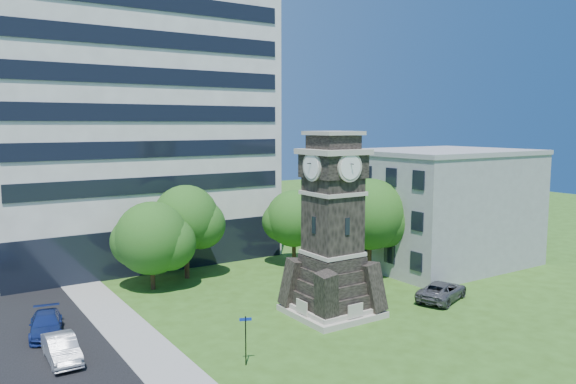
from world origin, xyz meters
TOP-DOWN VIEW (x-y plane):
  - ground at (0.00, 0.00)m, footprint 160.00×160.00m
  - sidewalk at (-9.50, 5.00)m, footprint 3.00×70.00m
  - clock_tower at (3.00, 2.00)m, footprint 5.40×5.40m
  - office_tall at (-3.20, 25.84)m, footprint 26.20×15.11m
  - office_low at (19.97, 8.00)m, footprint 15.20×12.20m
  - car_street_mid at (-13.80, 3.92)m, footprint 1.49×4.20m
  - car_street_north at (-13.80, 8.41)m, footprint 2.66×4.75m
  - car_east_lot at (11.47, -0.03)m, footprint 5.50×3.89m
  - park_bench at (4.51, 1.30)m, footprint 2.06×0.55m
  - street_sign at (-5.77, -1.97)m, footprint 0.64×0.06m
  - tree_nw at (-5.02, 14.05)m, footprint 6.19×5.62m
  - tree_nc at (-1.57, 15.59)m, footprint 5.95×5.41m
  - tree_ne at (8.22, 14.29)m, footprint 5.60×5.09m
  - tree_east at (11.32, 7.64)m, footprint 6.48×5.89m

SIDE VIEW (x-z plane):
  - ground at x=0.00m, z-range 0.00..0.00m
  - sidewalk at x=-9.50m, z-range 0.00..0.06m
  - park_bench at x=4.51m, z-range 0.03..1.10m
  - car_street_north at x=-13.80m, z-range 0.00..1.30m
  - car_street_mid at x=-13.80m, z-range 0.00..1.38m
  - car_east_lot at x=11.47m, z-range 0.00..1.39m
  - street_sign at x=-5.77m, z-range 0.34..3.01m
  - tree_nw at x=-5.02m, z-range 0.44..7.27m
  - tree_ne at x=8.22m, z-range 0.70..7.53m
  - tree_nc at x=-1.57m, z-range 0.97..8.72m
  - tree_east at x=11.32m, z-range 0.97..9.23m
  - office_low at x=19.97m, z-range 0.01..10.41m
  - clock_tower at x=3.00m, z-range -0.83..11.39m
  - office_tall at x=-3.20m, z-range -0.08..28.52m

